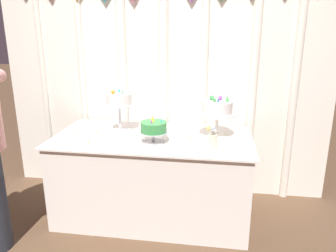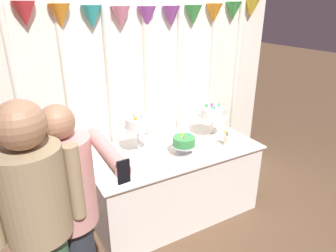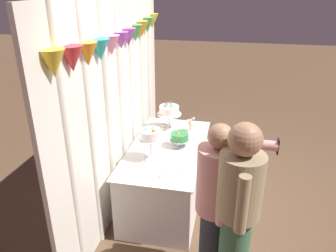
{
  "view_description": "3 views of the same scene",
  "coord_description": "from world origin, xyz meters",
  "px_view_note": "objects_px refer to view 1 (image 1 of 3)",
  "views": [
    {
      "loc": [
        0.53,
        -2.5,
        1.63
      ],
      "look_at": [
        0.14,
        0.02,
        0.87
      ],
      "focal_mm": 35.13,
      "sensor_mm": 36.0,
      "label": 1
    },
    {
      "loc": [
        -1.32,
        -2.14,
        2.06
      ],
      "look_at": [
        -0.11,
        0.0,
        1.04
      ],
      "focal_mm": 31.8,
      "sensor_mm": 36.0,
      "label": 2
    },
    {
      "loc": [
        -3.34,
        -0.62,
        2.52
      ],
      "look_at": [
        0.13,
        0.12,
        0.95
      ],
      "focal_mm": 35.11,
      "sensor_mm": 36.0,
      "label": 3
    }
  ],
  "objects_px": {
    "tealight_near_left": "(97,134)",
    "cake_display_center": "(154,129)",
    "cake_display_leftmost": "(119,101)",
    "tealight_far_left": "(76,134)",
    "cake_display_rightmost": "(217,109)",
    "tealight_far_right": "(189,140)",
    "flower_vase": "(213,138)",
    "cake_table": "(153,177)",
    "tealight_near_right": "(89,143)"
  },
  "relations": [
    {
      "from": "cake_display_leftmost",
      "to": "flower_vase",
      "type": "bearing_deg",
      "value": -20.59
    },
    {
      "from": "tealight_far_left",
      "to": "tealight_far_right",
      "type": "relative_size",
      "value": 0.94
    },
    {
      "from": "cake_table",
      "to": "flower_vase",
      "type": "distance_m",
      "value": 0.71
    },
    {
      "from": "cake_display_rightmost",
      "to": "flower_vase",
      "type": "bearing_deg",
      "value": -95.05
    },
    {
      "from": "cake_display_rightmost",
      "to": "tealight_near_right",
      "type": "xyz_separation_m",
      "value": [
        -1.0,
        -0.35,
        -0.23
      ]
    },
    {
      "from": "tealight_near_left",
      "to": "tealight_near_right",
      "type": "xyz_separation_m",
      "value": [
        0.02,
        -0.23,
        -0.0
      ]
    },
    {
      "from": "cake_display_leftmost",
      "to": "flower_vase",
      "type": "height_order",
      "value": "cake_display_leftmost"
    },
    {
      "from": "cake_display_leftmost",
      "to": "cake_display_center",
      "type": "xyz_separation_m",
      "value": [
        0.35,
        -0.25,
        -0.16
      ]
    },
    {
      "from": "cake_display_leftmost",
      "to": "tealight_far_left",
      "type": "distance_m",
      "value": 0.47
    },
    {
      "from": "tealight_near_right",
      "to": "tealight_far_right",
      "type": "xyz_separation_m",
      "value": [
        0.78,
        0.2,
        0.0
      ]
    },
    {
      "from": "cake_display_center",
      "to": "tealight_near_right",
      "type": "xyz_separation_m",
      "value": [
        -0.5,
        -0.12,
        -0.11
      ]
    },
    {
      "from": "tealight_near_left",
      "to": "tealight_near_right",
      "type": "bearing_deg",
      "value": -86.22
    },
    {
      "from": "cake_display_center",
      "to": "tealight_far_left",
      "type": "distance_m",
      "value": 0.71
    },
    {
      "from": "tealight_near_right",
      "to": "tealight_far_right",
      "type": "distance_m",
      "value": 0.81
    },
    {
      "from": "flower_vase",
      "to": "tealight_far_right",
      "type": "distance_m",
      "value": 0.24
    },
    {
      "from": "cake_display_center",
      "to": "cake_display_rightmost",
      "type": "xyz_separation_m",
      "value": [
        0.5,
        0.23,
        0.12
      ]
    },
    {
      "from": "cake_display_center",
      "to": "cake_display_rightmost",
      "type": "bearing_deg",
      "value": 24.65
    },
    {
      "from": "cake_table",
      "to": "cake_display_center",
      "type": "relative_size",
      "value": 7.2
    },
    {
      "from": "tealight_near_right",
      "to": "flower_vase",
      "type": "bearing_deg",
      "value": 3.81
    },
    {
      "from": "cake_table",
      "to": "cake_display_leftmost",
      "type": "distance_m",
      "value": 0.73
    },
    {
      "from": "flower_vase",
      "to": "cake_table",
      "type": "bearing_deg",
      "value": 158.61
    },
    {
      "from": "cake_display_rightmost",
      "to": "flower_vase",
      "type": "relative_size",
      "value": 1.88
    },
    {
      "from": "cake_display_rightmost",
      "to": "tealight_far_right",
      "type": "relative_size",
      "value": 8.4
    },
    {
      "from": "cake_display_center",
      "to": "cake_display_rightmost",
      "type": "distance_m",
      "value": 0.56
    },
    {
      "from": "cake_display_center",
      "to": "tealight_near_right",
      "type": "relative_size",
      "value": 6.35
    },
    {
      "from": "cake_display_center",
      "to": "tealight_far_right",
      "type": "xyz_separation_m",
      "value": [
        0.28,
        0.07,
        -0.11
      ]
    },
    {
      "from": "cake_table",
      "to": "tealight_far_left",
      "type": "bearing_deg",
      "value": -173.58
    },
    {
      "from": "flower_vase",
      "to": "tealight_near_left",
      "type": "height_order",
      "value": "flower_vase"
    },
    {
      "from": "cake_table",
      "to": "flower_vase",
      "type": "xyz_separation_m",
      "value": [
        0.51,
        -0.2,
        0.45
      ]
    },
    {
      "from": "cake_display_rightmost",
      "to": "tealight_far_right",
      "type": "bearing_deg",
      "value": -144.42
    },
    {
      "from": "cake_table",
      "to": "tealight_far_left",
      "type": "xyz_separation_m",
      "value": [
        -0.66,
        -0.07,
        0.38
      ]
    },
    {
      "from": "cake_display_rightmost",
      "to": "tealight_near_left",
      "type": "xyz_separation_m",
      "value": [
        -1.01,
        -0.12,
        -0.23
      ]
    },
    {
      "from": "cake_table",
      "to": "tealight_near_left",
      "type": "xyz_separation_m",
      "value": [
        -0.48,
        -0.04,
        0.38
      ]
    },
    {
      "from": "cake_table",
      "to": "tealight_near_right",
      "type": "distance_m",
      "value": 0.66
    },
    {
      "from": "tealight_near_left",
      "to": "cake_display_center",
      "type": "bearing_deg",
      "value": -11.37
    },
    {
      "from": "cake_display_center",
      "to": "cake_display_leftmost",
      "type": "bearing_deg",
      "value": 144.64
    },
    {
      "from": "tealight_far_right",
      "to": "cake_display_center",
      "type": "bearing_deg",
      "value": -165.17
    },
    {
      "from": "flower_vase",
      "to": "tealight_far_left",
      "type": "relative_size",
      "value": 4.75
    },
    {
      "from": "cake_display_rightmost",
      "to": "cake_table",
      "type": "bearing_deg",
      "value": -170.76
    },
    {
      "from": "cake_display_center",
      "to": "flower_vase",
      "type": "xyz_separation_m",
      "value": [
        0.47,
        -0.06,
        -0.04
      ]
    },
    {
      "from": "cake_table",
      "to": "cake_display_leftmost",
      "type": "xyz_separation_m",
      "value": [
        -0.31,
        0.11,
        0.64
      ]
    },
    {
      "from": "tealight_far_left",
      "to": "cake_display_rightmost",
      "type": "bearing_deg",
      "value": 7.69
    },
    {
      "from": "cake_table",
      "to": "tealight_near_left",
      "type": "height_order",
      "value": "tealight_near_left"
    },
    {
      "from": "flower_vase",
      "to": "tealight_far_right",
      "type": "relative_size",
      "value": 4.46
    },
    {
      "from": "cake_display_center",
      "to": "tealight_far_right",
      "type": "relative_size",
      "value": 5.48
    },
    {
      "from": "cake_display_rightmost",
      "to": "tealight_far_right",
      "type": "distance_m",
      "value": 0.35
    },
    {
      "from": "cake_display_leftmost",
      "to": "tealight_far_right",
      "type": "relative_size",
      "value": 9.02
    },
    {
      "from": "cake_table",
      "to": "cake_display_center",
      "type": "bearing_deg",
      "value": -74.68
    },
    {
      "from": "flower_vase",
      "to": "cake_display_center",
      "type": "bearing_deg",
      "value": 172.89
    },
    {
      "from": "tealight_near_left",
      "to": "tealight_near_right",
      "type": "distance_m",
      "value": 0.23
    }
  ]
}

